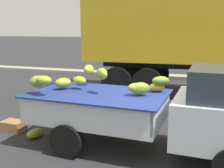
% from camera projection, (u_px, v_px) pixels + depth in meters
% --- Properties ---
extents(ground, '(220.00, 220.00, 0.00)m').
position_uv_depth(ground, '(148.00, 149.00, 5.34)').
color(ground, '#28282B').
extents(curb_strip, '(80.00, 0.80, 0.16)m').
position_uv_depth(curb_strip, '(184.00, 77.00, 13.29)').
color(curb_strip, gray).
rests_on(curb_strip, ground).
extents(pickup_truck, '(4.84, 1.87, 1.70)m').
position_uv_depth(pickup_truck, '(195.00, 112.00, 4.82)').
color(pickup_truck, silver).
rests_on(pickup_truck, ground).
extents(fallen_banana_bunch_near_tailgate, '(0.33, 0.44, 0.20)m').
position_uv_depth(fallen_banana_bunch_near_tailgate, '(35.00, 133.00, 5.91)').
color(fallen_banana_bunch_near_tailgate, '#9AA028').
rests_on(fallen_banana_bunch_near_tailgate, ground).
extents(produce_crate, '(0.53, 0.38, 0.24)m').
position_uv_depth(produce_crate, '(13.00, 126.00, 6.31)').
color(produce_crate, olive).
rests_on(produce_crate, ground).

